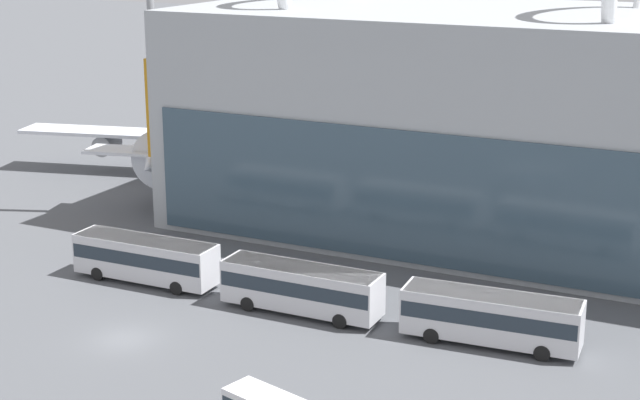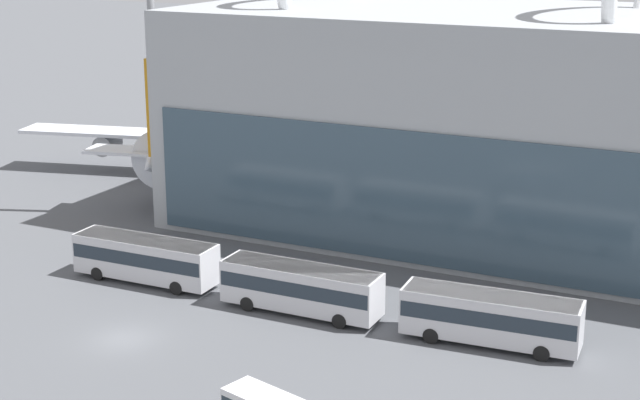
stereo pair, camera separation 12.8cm
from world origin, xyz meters
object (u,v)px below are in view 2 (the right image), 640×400
Objects in this scene: shuttle_bus_1 at (301,286)px; floodlight_mast at (152,31)px; airliner_at_gate_near at (215,126)px; shuttle_bus_0 at (145,257)px; shuttle_bus_2 at (491,315)px.

floodlight_mast is (-21.85, 14.84, 14.41)m from shuttle_bus_1.
floodlight_mast reaches higher than airliner_at_gate_near.
floodlight_mast is at bearing 178.64° from airliner_at_gate_near.
airliner_at_gate_near is 1.51× the size of floodlight_mast.
shuttle_bus_1 is (12.85, -0.29, 0.00)m from shuttle_bus_0.
shuttle_bus_0 is 12.85m from shuttle_bus_1.
shuttle_bus_1 is 0.41× the size of floodlight_mast.
shuttle_bus_0 is at bearing -171.23° from airliner_at_gate_near.
shuttle_bus_1 and shuttle_bus_2 have the same top height.
shuttle_bus_2 is 0.41× the size of floodlight_mast.
shuttle_bus_0 is 0.99× the size of shuttle_bus_2.
shuttle_bus_1 is 0.99× the size of shuttle_bus_2.
shuttle_bus_0 is 0.41× the size of floodlight_mast.
airliner_at_gate_near is 3.70× the size of shuttle_bus_0.
shuttle_bus_2 is at bearing 2.56° from shuttle_bus_1.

